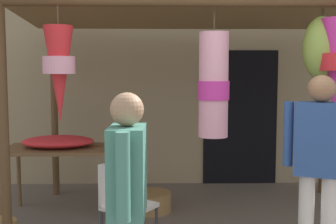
% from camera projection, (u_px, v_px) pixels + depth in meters
% --- Properties ---
extents(shop_facade, '(12.67, 0.29, 4.60)m').
position_uv_depth(shop_facade, '(184.00, 31.00, 6.26)').
color(shop_facade, '#9E8966').
rests_on(shop_facade, ground_plane).
extents(market_stall_canopy, '(4.19, 2.36, 2.58)m').
position_uv_depth(market_stall_canopy, '(205.00, 21.00, 4.51)').
color(market_stall_canopy, brown).
rests_on(market_stall_canopy, ground_plane).
extents(display_table, '(1.30, 0.70, 0.80)m').
position_uv_depth(display_table, '(61.00, 155.00, 4.90)').
color(display_table, brown).
rests_on(display_table, ground_plane).
extents(flower_heap_on_table, '(0.84, 0.59, 0.13)m').
position_uv_depth(flower_heap_on_table, '(59.00, 142.00, 4.90)').
color(flower_heap_on_table, red).
rests_on(flower_heap_on_table, display_table).
extents(folding_chair, '(0.56, 0.56, 0.84)m').
position_uv_depth(folding_chair, '(123.00, 198.00, 3.89)').
color(folding_chair, beige).
rests_on(folding_chair, ground_plane).
extents(wicker_basket_spare, '(0.49, 0.49, 0.23)m').
position_uv_depth(wicker_basket_spare, '(151.00, 202.00, 5.05)').
color(wicker_basket_spare, olive).
rests_on(wicker_basket_spare, ground_plane).
extents(customer_foreground, '(0.55, 0.36, 1.65)m').
position_uv_depth(customer_foreground, '(319.00, 156.00, 3.48)').
color(customer_foreground, silver).
rests_on(customer_foreground, ground_plane).
extents(shopper_by_bananas, '(0.23, 0.59, 1.55)m').
position_uv_depth(shopper_by_bananas, '(128.00, 194.00, 2.63)').
color(shopper_by_bananas, '#4C8E7A').
rests_on(shopper_by_bananas, ground_plane).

